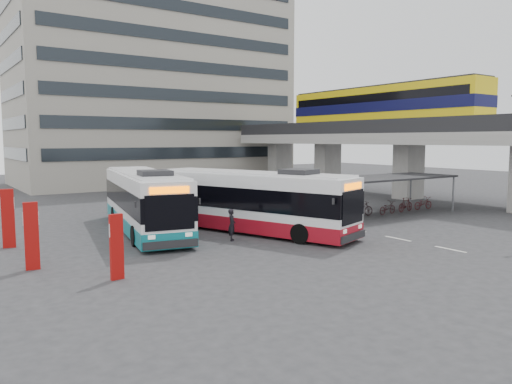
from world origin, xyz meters
TOP-DOWN VIEW (x-y plane):
  - ground at (0.00, 0.00)m, footprint 120.00×120.00m
  - viaduct at (17.00, 11.70)m, footprint 8.00×32.00m
  - bike_shelter at (8.50, 3.00)m, footprint 10.00×4.00m
  - office_block at (6.00, 36.00)m, footprint 30.00×15.00m
  - road_markings at (2.50, -3.00)m, footprint 0.15×7.60m
  - bus_main at (-2.52, 2.78)m, footprint 6.39×12.05m
  - bus_teal at (-7.22, 6.28)m, footprint 4.81×12.10m
  - pedestrian at (-4.67, 1.35)m, footprint 0.61×0.69m
  - sign_totem_south at (-11.69, -2.21)m, footprint 0.51×0.19m
  - sign_totem_mid at (-13.92, 0.96)m, footprint 0.57×0.25m
  - sign_totem_north at (-14.03, 5.81)m, footprint 0.59×0.29m

SIDE VIEW (x-z plane):
  - ground at x=0.00m, z-range 0.00..0.00m
  - road_markings at x=2.50m, z-range 0.00..0.01m
  - pedestrian at x=-4.67m, z-range 0.00..1.58m
  - sign_totem_south at x=-11.69m, z-range 0.04..2.41m
  - sign_totem_mid at x=-13.92m, z-range 0.04..2.67m
  - sign_totem_north at x=-14.03m, z-range 0.04..2.78m
  - bike_shelter at x=8.50m, z-range 0.25..2.79m
  - bus_teal at x=-7.22m, z-range -0.13..3.37m
  - bus_main at x=-2.52m, z-range -0.13..3.39m
  - viaduct at x=17.00m, z-range 1.39..11.07m
  - office_block at x=6.00m, z-range 0.00..25.00m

